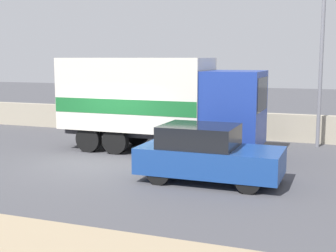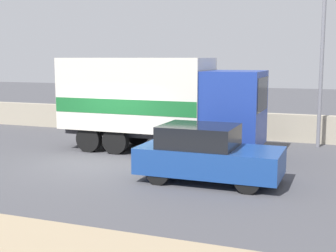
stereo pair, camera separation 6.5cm
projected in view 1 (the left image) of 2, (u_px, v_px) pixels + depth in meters
The scene contains 5 objects.
ground_plane at pixel (96, 165), 14.72m from camera, with size 80.00×80.00×0.00m, color #47474C.
stone_wall_backdrop at pixel (168, 122), 20.60m from camera, with size 60.00×0.35×1.11m.
street_lamp at pixel (323, 25), 17.04m from camera, with size 0.56×0.28×7.94m.
box_truck at pixel (156, 100), 16.61m from camera, with size 7.18×2.35×3.34m.
car_hatchback at pixel (207, 154), 12.67m from camera, with size 3.85×1.80×1.54m.
Camera 1 is at (7.19, -12.67, 3.35)m, focal length 50.00 mm.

